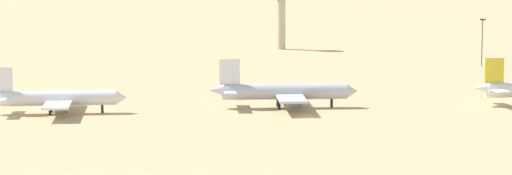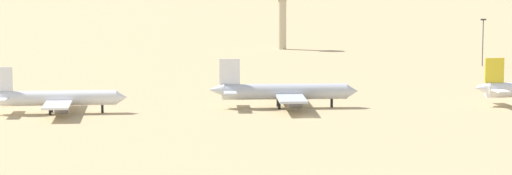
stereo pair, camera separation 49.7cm
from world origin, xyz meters
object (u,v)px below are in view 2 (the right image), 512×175
parked_jet_white_4 (283,92)px  light_pole_west (483,39)px  control_tower (282,9)px  parked_jet_white_3 (55,98)px

parked_jet_white_4 → light_pole_west: size_ratio=2.35×
control_tower → light_pole_west: control_tower is taller
parked_jet_white_3 → control_tower: size_ratio=1.33×
parked_jet_white_4 → control_tower: (22.98, 150.11, 11.12)m
parked_jet_white_3 → control_tower: (76.57, 152.30, 11.43)m
light_pole_west → control_tower: bearing=129.6°
parked_jet_white_3 → light_pole_west: bearing=35.1°
control_tower → light_pole_west: (55.36, -66.97, -6.14)m
parked_jet_white_4 → control_tower: 152.27m
parked_jet_white_4 → control_tower: bearing=85.4°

